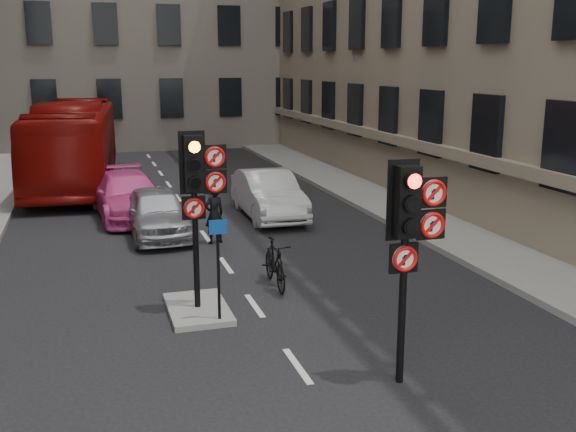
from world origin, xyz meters
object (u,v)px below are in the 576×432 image
car_white (268,194)px  motorcyclist (214,214)px  info_sign (218,256)px  signal_near (411,225)px  motorcycle (275,263)px  car_pink (128,195)px  signal_far (198,182)px  bus_red (74,144)px  car_silver (157,212)px

car_white → motorcyclist: bearing=-129.6°
car_white → info_sign: (-3.33, -8.75, 0.64)m
signal_near → motorcycle: (-0.74, 5.09, -2.03)m
car_pink → info_sign: size_ratio=2.52×
signal_far → bus_red: 16.28m
motorcyclist → info_sign: 6.14m
signal_far → car_pink: 9.52m
motorcycle → motorcyclist: bearing=100.6°
car_pink → bus_red: 7.05m
motorcyclist → car_silver: bearing=-60.5°
car_silver → bus_red: bus_red is taller
car_pink → info_sign: info_sign is taller
car_white → motorcyclist: motorcyclist is taller
car_pink → motorcycle: 8.64m
bus_red → motorcyclist: (3.80, -10.83, -0.88)m
motorcycle → motorcyclist: (-0.61, 4.13, 0.28)m
bus_red → motorcycle: 15.64m
info_sign → motorcycle: bearing=48.4°
signal_far → car_silver: size_ratio=0.85×
signal_far → car_pink: (-0.87, 9.28, -1.98)m
motorcycle → bus_red: bearing=108.6°
car_silver → car_white: bearing=18.8°
car_pink → motorcycle: car_pink is taller
car_white → car_pink: size_ratio=0.92×
signal_far → car_white: (3.55, 7.94, -1.94)m
motorcyclist → car_pink: bearing=-81.4°
bus_red → motorcyclist: size_ratio=7.42×
signal_near → bus_red: signal_near is taller
signal_near → bus_red: (-5.15, 20.05, -0.87)m
info_sign → car_pink: bearing=95.5°
signal_far → motorcycle: 3.04m
car_silver → motorcyclist: size_ratio=2.53×
signal_far → car_silver: 6.81m
info_sign → signal_far: bearing=104.2°
car_pink → motorcyclist: 4.58m
car_white → info_sign: 9.38m
car_white → motorcycle: car_white is taller
info_sign → motorcyclist: bearing=79.6°
signal_far → car_silver: (-0.22, 6.51, -1.99)m
signal_near → car_silver: bearing=105.0°
signal_near → signal_far: size_ratio=1.00×
car_pink → motorcycle: size_ratio=2.73×
car_silver → motorcycle: size_ratio=2.28×
car_white → motorcyclist: (-2.30, -2.72, 0.07)m
car_white → motorcyclist: size_ratio=2.78×
signal_near → car_silver: 11.04m
bus_red → car_white: bearing=-48.9°
car_pink → signal_near: bearing=-80.7°
signal_near → info_sign: bearing=126.8°
bus_red → signal_near: bearing=-71.4°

